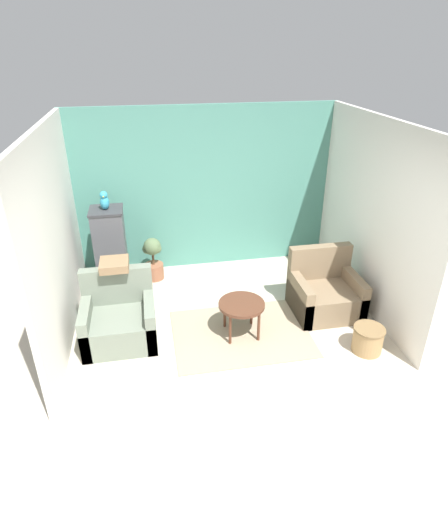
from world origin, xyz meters
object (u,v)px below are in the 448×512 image
Objects in this scene: parrot at (104,201)px; potted_plant at (153,258)px; armchair_right at (325,293)px; birdcage at (111,253)px; wicker_basket at (368,339)px; coffee_table at (242,307)px; armchair_left at (119,320)px.

parrot reaches higher than potted_plant.
armchair_right is 2.63m from potted_plant.
birdcage reaches higher than wicker_basket.
armchair_right is at bearing 14.21° from coffee_table.
armchair_left is 1.00× the size of armchair_right.
armchair_left is 3.03m from wicker_basket.
coffee_table is 0.66× the size of armchair_right.
birdcage reaches higher than coffee_table.
armchair_left reaches higher than potted_plant.
coffee_table is 0.85× the size of potted_plant.
armchair_right is (1.24, 0.31, -0.14)m from coffee_table.
birdcage reaches higher than armchair_right.
coffee_table is 1.52m from armchair_left.
coffee_table is 0.46× the size of birdcage.
coffee_table is 1.56m from wicker_basket.
parrot reaches higher than wicker_basket.
coffee_table is at bearing -165.79° from armchair_right.
armchair_left is 1.54m from potted_plant.
potted_plant is at bearing 72.12° from armchair_left.
wicker_basket is at bearing -34.24° from parrot.
armchair_left is at bearing -107.88° from potted_plant.
wicker_basket is (3.04, -2.07, -1.22)m from parrot.
armchair_right is at bearing -21.90° from birdcage.
birdcage is 0.67m from potted_plant.
birdcage is at bearing -90.00° from parrot.
parrot is 0.73× the size of wicker_basket.
potted_plant is at bearing 18.14° from birdcage.
coffee_table is 1.95m from potted_plant.
potted_plant is at bearing 121.84° from coffee_table.
parrot reaches higher than armchair_left.
armchair_right is 0.69× the size of birdcage.
armchair_left reaches higher than wicker_basket.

